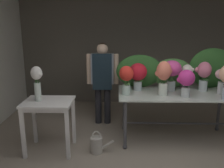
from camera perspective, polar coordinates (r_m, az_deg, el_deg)
ground_plane at (r=4.43m, az=7.42°, el=-11.11°), size 7.76×7.76×0.00m
wall_back at (r=5.78m, az=6.11°, el=9.69°), size 5.53×0.12×2.88m
display_table_glass at (r=4.05m, az=14.96°, el=-3.59°), size 1.87×0.91×0.81m
side_table_white at (r=3.68m, az=-14.62°, el=-5.53°), size 0.70×0.56×0.78m
florist at (r=4.49m, az=-2.24°, el=2.05°), size 0.59×0.24×1.53m
foliage_backdrop at (r=4.27m, az=14.85°, el=3.07°), size 1.99×0.24×0.67m
vase_blush_snapdragons at (r=4.12m, az=24.46°, el=1.20°), size 0.23×0.23×0.40m
vase_crimson_roses at (r=3.98m, az=6.03°, el=2.40°), size 0.32×0.29×0.45m
vase_ivory_ranunculus at (r=4.15m, az=17.14°, el=2.11°), size 0.20×0.18×0.43m
vase_magenta_tulips at (r=3.76m, az=16.96°, el=0.76°), size 0.26×0.24×0.41m
vase_fuchsia_freesia at (r=4.04m, az=13.91°, el=2.93°), size 0.32×0.30×0.50m
vase_scarlet_hydrangea at (r=3.71m, az=3.38°, el=1.54°), size 0.22×0.22×0.45m
vase_coral_stock at (r=3.76m, az=12.00°, el=1.98°), size 0.26×0.22×0.52m
vase_rosy_dahlias at (r=4.18m, az=20.69°, el=2.20°), size 0.25×0.22×0.48m
vase_white_roses_tall at (r=3.61m, az=-17.13°, el=0.72°), size 0.17×0.16×0.50m
watering_can at (r=3.72m, az=-3.57°, el=-13.97°), size 0.35×0.18×0.34m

